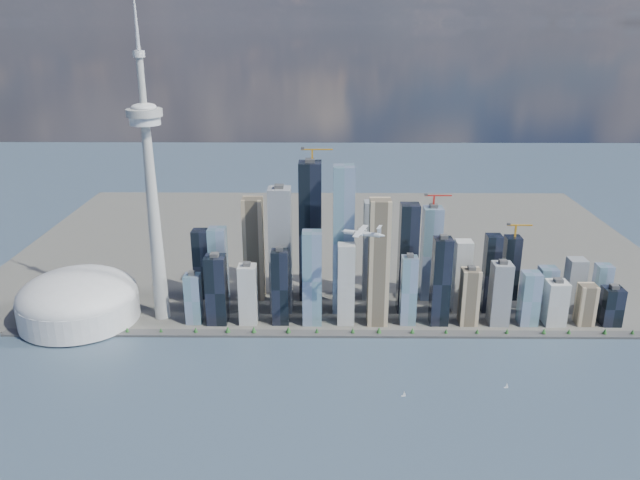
{
  "coord_description": "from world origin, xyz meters",
  "views": [
    {
      "loc": [
        -17.34,
        -669.68,
        487.07
      ],
      "look_at": [
        -25.37,
        260.0,
        162.75
      ],
      "focal_mm": 35.0,
      "sensor_mm": 36.0,
      "label": 1
    }
  ],
  "objects_px": {
    "sailboat_west": "(404,394)",
    "needle_tower": "(151,187)",
    "airplane": "(363,233)",
    "sailboat_east": "(507,386)",
    "dome_stadium": "(78,300)"
  },
  "relations": [
    {
      "from": "needle_tower",
      "to": "dome_stadium",
      "type": "distance_m",
      "value": 241.4
    },
    {
      "from": "dome_stadium",
      "to": "airplane",
      "type": "height_order",
      "value": "airplane"
    },
    {
      "from": "sailboat_west",
      "to": "needle_tower",
      "type": "bearing_deg",
      "value": 147.79
    },
    {
      "from": "needle_tower",
      "to": "sailboat_west",
      "type": "height_order",
      "value": "needle_tower"
    },
    {
      "from": "airplane",
      "to": "sailboat_west",
      "type": "height_order",
      "value": "airplane"
    },
    {
      "from": "sailboat_east",
      "to": "airplane",
      "type": "bearing_deg",
      "value": 147.59
    },
    {
      "from": "dome_stadium",
      "to": "airplane",
      "type": "xyz_separation_m",
      "value": [
        479.0,
        -85.15,
        150.42
      ]
    },
    {
      "from": "airplane",
      "to": "sailboat_east",
      "type": "distance_m",
      "value": 299.52
    },
    {
      "from": "needle_tower",
      "to": "airplane",
      "type": "height_order",
      "value": "needle_tower"
    },
    {
      "from": "needle_tower",
      "to": "sailboat_east",
      "type": "height_order",
      "value": "needle_tower"
    },
    {
      "from": "sailboat_west",
      "to": "dome_stadium",
      "type": "bearing_deg",
      "value": 155.85
    },
    {
      "from": "airplane",
      "to": "sailboat_east",
      "type": "bearing_deg",
      "value": -12.63
    },
    {
      "from": "sailboat_west",
      "to": "sailboat_east",
      "type": "bearing_deg",
      "value": 7.62
    },
    {
      "from": "dome_stadium",
      "to": "airplane",
      "type": "relative_size",
      "value": 3.04
    },
    {
      "from": "needle_tower",
      "to": "airplane",
      "type": "bearing_deg",
      "value": -15.68
    }
  ]
}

